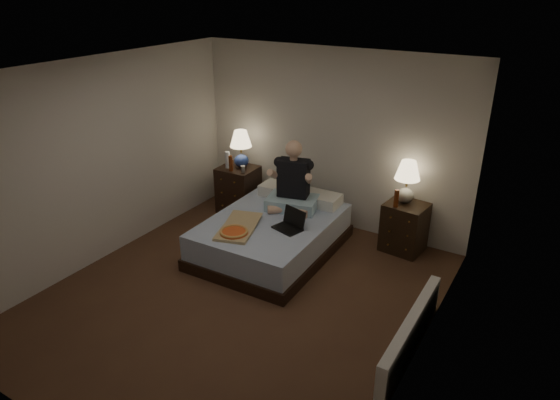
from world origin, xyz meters
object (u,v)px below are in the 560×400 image
Objects in this scene: nightstand_left at (238,189)px; beer_bottle_right at (396,198)px; nightstand_right at (404,227)px; pizza_box at (234,232)px; person at (292,176)px; lamp_right at (407,182)px; water_bottle at (228,160)px; radiator at (410,333)px; laptop at (287,221)px; lamp_left at (241,149)px; bed at (271,236)px; soda_can at (243,169)px; beer_bottle_left at (231,163)px.

nightstand_left is 3.09× the size of beer_bottle_right.
nightstand_right reaches higher than pizza_box.
pizza_box is at bearing -115.27° from person.
lamp_right reaches higher than water_bottle.
nightstand_left is 0.44× the size of radiator.
person is (1.29, -0.31, 0.11)m from water_bottle.
beer_bottle_right is at bearing 58.28° from laptop.
beer_bottle_right reaches higher than nightstand_right.
pizza_box is (0.93, -1.48, -0.47)m from lamp_left.
lamp_right is 2.24× the size of water_bottle.
beer_bottle_right is at bearing -2.06° from nightstand_left.
water_bottle is 0.16× the size of radiator.
lamp_right is 2.27m from pizza_box.
pizza_box is at bearing -136.63° from beer_bottle_right.
lamp_right is 0.60× the size of person.
laptop is at bearing -35.89° from lamp_left.
bed is 8.26× the size of beer_bottle_right.
water_bottle reaches higher than pizza_box.
pizza_box is (1.08, -1.34, -0.32)m from water_bottle.
person is (1.14, -0.45, -0.05)m from lamp_left.
bed is 0.82m from person.
laptop is 0.67m from pizza_box.
person is at bearing -15.24° from soda_can.
nightstand_right is 1.93× the size of laptop.
nightstand_left is 1.72m from pizza_box.
radiator is (3.07, -1.62, -0.56)m from soda_can.
person is at bearing 80.39° from bed.
bed is 3.39× the size of lamp_left.
bed is 19.01× the size of soda_can.
lamp_left is 2.43m from beer_bottle_right.
lamp_right is 5.60× the size of soda_can.
lamp_right reaches higher than soda_can.
beer_bottle_left is 1.65m from laptop.
water_bottle reaches higher than laptop.
beer_bottle_right reaches higher than bed.
water_bottle is 1.75m from pizza_box.
lamp_left reaches higher than water_bottle.
lamp_right is at bearing 62.19° from laptop.
lamp_left is 0.33m from soda_can.
pizza_box is (0.95, -1.42, 0.16)m from nightstand_left.
beer_bottle_left is at bearing -166.99° from nightstand_right.
lamp_left is 1.22m from person.
lamp_right reaches higher than radiator.
beer_bottle_right is (-0.05, -0.19, -0.17)m from lamp_right.
bed is 0.68m from pizza_box.
water_bottle is (-1.22, 0.73, 0.60)m from bed.
beer_bottle_left is at bearing -99.17° from lamp_left.
beer_bottle_left reaches higher than pizza_box.
nightstand_right is (1.45, 0.96, 0.09)m from bed.
person is 0.58× the size of radiator.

